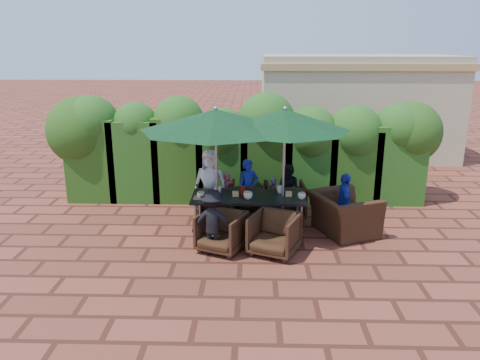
{
  "coord_description": "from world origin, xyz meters",
  "views": [
    {
      "loc": [
        0.2,
        -8.26,
        3.55
      ],
      "look_at": [
        -0.05,
        0.4,
        1.02
      ],
      "focal_mm": 35.0,
      "sensor_mm": 36.0,
      "label": 1
    }
  ],
  "objects_px": {
    "chair_far_left": "(214,199)",
    "chair_near_right": "(274,232)",
    "chair_far_right": "(285,199)",
    "chair_end_right": "(344,207)",
    "chair_far_mid": "(248,197)",
    "chair_near_left": "(221,230)",
    "umbrella_left": "(216,120)",
    "dining_table": "(249,200)",
    "umbrella_right": "(285,120)"
  },
  "relations": [
    {
      "from": "umbrella_left",
      "to": "chair_end_right",
      "type": "xyz_separation_m",
      "value": [
        2.45,
        0.06,
        -1.69
      ]
    },
    {
      "from": "umbrella_right",
      "to": "chair_near_right",
      "type": "xyz_separation_m",
      "value": [
        -0.2,
        -0.94,
        -1.81
      ]
    },
    {
      "from": "chair_far_mid",
      "to": "chair_far_right",
      "type": "height_order",
      "value": "chair_far_right"
    },
    {
      "from": "umbrella_left",
      "to": "chair_far_left",
      "type": "distance_m",
      "value": 2.05
    },
    {
      "from": "chair_near_right",
      "to": "umbrella_left",
      "type": "bearing_deg",
      "value": 162.52
    },
    {
      "from": "chair_far_mid",
      "to": "chair_near_left",
      "type": "relative_size",
      "value": 1.01
    },
    {
      "from": "chair_far_mid",
      "to": "chair_near_right",
      "type": "bearing_deg",
      "value": 107.23
    },
    {
      "from": "chair_far_mid",
      "to": "chair_end_right",
      "type": "bearing_deg",
      "value": 155.08
    },
    {
      "from": "dining_table",
      "to": "chair_end_right",
      "type": "xyz_separation_m",
      "value": [
        1.84,
        0.02,
        -0.15
      ]
    },
    {
      "from": "chair_far_left",
      "to": "chair_near_right",
      "type": "xyz_separation_m",
      "value": [
        1.19,
        -1.82,
        0.01
      ]
    },
    {
      "from": "umbrella_right",
      "to": "chair_near_right",
      "type": "height_order",
      "value": "umbrella_right"
    },
    {
      "from": "dining_table",
      "to": "chair_far_right",
      "type": "xyz_separation_m",
      "value": [
        0.77,
        0.85,
        -0.26
      ]
    },
    {
      "from": "chair_far_left",
      "to": "chair_near_right",
      "type": "height_order",
      "value": "chair_near_right"
    },
    {
      "from": "chair_far_right",
      "to": "chair_near_left",
      "type": "distance_m",
      "value": 2.09
    },
    {
      "from": "chair_end_right",
      "to": "umbrella_right",
      "type": "bearing_deg",
      "value": 69.25
    },
    {
      "from": "umbrella_left",
      "to": "chair_end_right",
      "type": "bearing_deg",
      "value": 1.35
    },
    {
      "from": "chair_near_right",
      "to": "chair_end_right",
      "type": "xyz_separation_m",
      "value": [
        1.38,
        0.96,
        0.12
      ]
    },
    {
      "from": "dining_table",
      "to": "chair_near_right",
      "type": "height_order",
      "value": "chair_near_right"
    },
    {
      "from": "umbrella_right",
      "to": "chair_far_right",
      "type": "distance_m",
      "value": 1.99
    },
    {
      "from": "umbrella_left",
      "to": "chair_end_right",
      "type": "relative_size",
      "value": 2.34
    },
    {
      "from": "chair_near_left",
      "to": "dining_table",
      "type": "bearing_deg",
      "value": 84.07
    },
    {
      "from": "dining_table",
      "to": "chair_far_mid",
      "type": "bearing_deg",
      "value": 91.13
    },
    {
      "from": "dining_table",
      "to": "chair_far_mid",
      "type": "distance_m",
      "value": 1.07
    },
    {
      "from": "chair_far_mid",
      "to": "chair_near_right",
      "type": "distance_m",
      "value": 2.03
    },
    {
      "from": "umbrella_right",
      "to": "chair_near_right",
      "type": "bearing_deg",
      "value": -101.78
    },
    {
      "from": "umbrella_left",
      "to": "chair_near_right",
      "type": "xyz_separation_m",
      "value": [
        1.07,
        -0.9,
        -1.82
      ]
    },
    {
      "from": "chair_far_left",
      "to": "chair_far_right",
      "type": "bearing_deg",
      "value": 169.37
    },
    {
      "from": "chair_near_left",
      "to": "umbrella_right",
      "type": "bearing_deg",
      "value": 60.01
    },
    {
      "from": "umbrella_left",
      "to": "umbrella_right",
      "type": "height_order",
      "value": "same"
    },
    {
      "from": "umbrella_right",
      "to": "chair_near_left",
      "type": "xyz_separation_m",
      "value": [
        -1.12,
        -0.84,
        -1.83
      ]
    },
    {
      "from": "dining_table",
      "to": "chair_end_right",
      "type": "bearing_deg",
      "value": 0.73
    },
    {
      "from": "umbrella_left",
      "to": "chair_near_right",
      "type": "bearing_deg",
      "value": -40.26
    },
    {
      "from": "umbrella_right",
      "to": "chair_far_left",
      "type": "distance_m",
      "value": 2.46
    },
    {
      "from": "dining_table",
      "to": "chair_far_right",
      "type": "bearing_deg",
      "value": 47.85
    },
    {
      "from": "chair_far_right",
      "to": "chair_end_right",
      "type": "distance_m",
      "value": 1.36
    },
    {
      "from": "chair_far_mid",
      "to": "chair_near_right",
      "type": "height_order",
      "value": "chair_near_right"
    },
    {
      "from": "chair_near_left",
      "to": "chair_far_left",
      "type": "bearing_deg",
      "value": 122.07
    },
    {
      "from": "chair_near_left",
      "to": "chair_end_right",
      "type": "bearing_deg",
      "value": 43.72
    },
    {
      "from": "umbrella_left",
      "to": "chair_near_left",
      "type": "bearing_deg",
      "value": -80.15
    },
    {
      "from": "dining_table",
      "to": "chair_near_right",
      "type": "bearing_deg",
      "value": -63.86
    },
    {
      "from": "chair_far_mid",
      "to": "chair_far_right",
      "type": "relative_size",
      "value": 0.94
    },
    {
      "from": "chair_far_left",
      "to": "chair_near_left",
      "type": "distance_m",
      "value": 1.74
    },
    {
      "from": "dining_table",
      "to": "umbrella_right",
      "type": "xyz_separation_m",
      "value": [
        0.66,
        0.0,
        1.54
      ]
    },
    {
      "from": "chair_far_right",
      "to": "chair_near_right",
      "type": "height_order",
      "value": "chair_far_right"
    },
    {
      "from": "chair_far_mid",
      "to": "umbrella_right",
      "type": "bearing_deg",
      "value": 126.85
    },
    {
      "from": "chair_end_right",
      "to": "chair_far_mid",
      "type": "bearing_deg",
      "value": 39.78
    },
    {
      "from": "umbrella_left",
      "to": "chair_end_right",
      "type": "height_order",
      "value": "umbrella_left"
    },
    {
      "from": "chair_far_mid",
      "to": "chair_end_right",
      "type": "xyz_separation_m",
      "value": [
        1.86,
        -1.01,
        0.14
      ]
    },
    {
      "from": "chair_far_mid",
      "to": "chair_far_right",
      "type": "distance_m",
      "value": 0.81
    },
    {
      "from": "umbrella_left",
      "to": "dining_table",
      "type": "bearing_deg",
      "value": 3.23
    }
  ]
}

